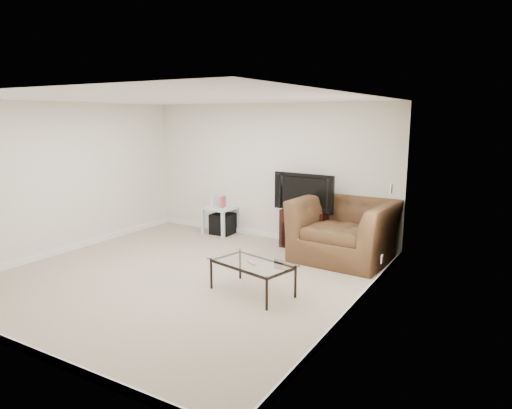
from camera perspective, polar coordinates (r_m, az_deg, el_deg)
The scene contains 18 objects.
floor at distance 6.73m, azimuth -8.97°, elevation -8.83°, with size 5.00×5.00×0.00m, color tan.
ceiling at distance 6.34m, azimuth -9.65°, elevation 12.95°, with size 5.00×5.00×0.00m, color white.
wall_back at distance 8.48m, azimuth 1.51°, elevation 4.10°, with size 5.00×0.02×2.50m, color silver.
wall_left at distance 8.23m, azimuth -22.90°, elevation 3.02°, with size 0.02×5.00×2.50m, color silver.
wall_right at distance 5.22m, azimuth 12.43°, elevation -0.50°, with size 0.02×5.00×2.50m, color silver.
plate_back at distance 9.22m, azimuth -6.20°, elevation 4.59°, with size 0.12×0.02×0.12m, color white.
plate_right_switch at distance 6.74m, azimuth 16.55°, elevation 1.86°, with size 0.02×0.09×0.13m, color white.
plate_right_outlet at distance 6.67m, azimuth 15.48°, elevation -6.57°, with size 0.02×0.08×0.12m, color white.
tv_stand at distance 8.05m, azimuth 6.35°, elevation -2.96°, with size 0.80×0.56×0.67m, color black, non-canonical shape.
dvd_player at distance 7.96m, azimuth 6.25°, elevation -1.47°, with size 0.48×0.34×0.07m, color black.
television at distance 7.89m, azimuth 6.35°, elevation 1.64°, with size 1.05×0.21×0.65m, color black.
side_table at distance 8.94m, azimuth -4.40°, elevation -1.96°, with size 0.56×0.56×0.54m, color silver, non-canonical shape.
subwoofer at distance 8.95m, azimuth -4.13°, elevation -2.45°, with size 0.41×0.41×0.41m, color black.
game_console at distance 8.93m, azimuth -5.19°, elevation 0.57°, with size 0.06×0.18×0.25m, color white.
game_case at distance 8.80m, azimuth -4.18°, elevation 0.33°, with size 0.06×0.16×0.21m, color #CC4C4C.
recliner at distance 7.36m, azimuth 10.95°, elevation -1.88°, with size 1.49×0.97×1.30m, color #503A21.
coffee_table at distance 5.98m, azimuth -0.48°, elevation -9.10°, with size 1.08×0.61×0.42m, color black, non-canonical shape.
remote at distance 5.84m, azimuth -0.53°, elevation -7.29°, with size 0.17×0.05×0.02m, color #B2B2B7.
Camera 1 is at (4.05, -4.88, 2.27)m, focal length 32.00 mm.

